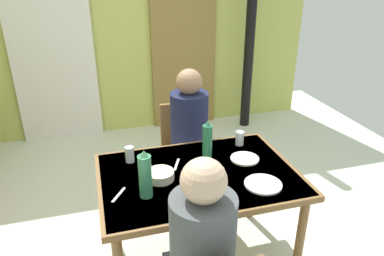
# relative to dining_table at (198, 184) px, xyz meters

# --- Properties ---
(ground_plane) EXTENTS (5.84, 5.84, 0.00)m
(ground_plane) POSITION_rel_dining_table_xyz_m (-0.17, 0.23, -0.65)
(ground_plane) COLOR silver
(wall_back) EXTENTS (4.63, 0.10, 2.72)m
(wall_back) POSITION_rel_dining_table_xyz_m (-0.17, 2.48, 0.71)
(wall_back) COLOR #BEC55F
(wall_back) RESTS_ON ground_plane
(door_wooden) EXTENTS (0.80, 0.05, 2.00)m
(door_wooden) POSITION_rel_dining_table_xyz_m (0.54, 2.40, 0.35)
(door_wooden) COLOR olive
(door_wooden) RESTS_ON ground_plane
(stove_pipe_column) EXTENTS (0.12, 0.12, 2.72)m
(stove_pipe_column) POSITION_rel_dining_table_xyz_m (1.28, 2.13, 0.71)
(stove_pipe_column) COLOR black
(stove_pipe_column) RESTS_ON ground_plane
(curtain_panel) EXTENTS (0.90, 0.03, 2.29)m
(curtain_panel) POSITION_rel_dining_table_xyz_m (-0.97, 2.38, 0.49)
(curtain_panel) COLOR white
(curtain_panel) RESTS_ON ground_plane
(dining_table) EXTENTS (1.25, 0.87, 0.73)m
(dining_table) POSITION_rel_dining_table_xyz_m (0.00, 0.00, 0.00)
(dining_table) COLOR brown
(dining_table) RESTS_ON ground_plane
(chair_far_diner) EXTENTS (0.40, 0.40, 0.87)m
(chair_far_diner) POSITION_rel_dining_table_xyz_m (0.12, 0.79, -0.15)
(chair_far_diner) COLOR brown
(chair_far_diner) RESTS_ON ground_plane
(person_near_diner) EXTENTS (0.30, 0.37, 0.77)m
(person_near_diner) POSITION_rel_dining_table_xyz_m (-0.18, -0.65, 0.13)
(person_near_diner) COLOR #49495B
(person_near_diner) RESTS_ON ground_plane
(person_far_diner) EXTENTS (0.30, 0.37, 0.77)m
(person_far_diner) POSITION_rel_dining_table_xyz_m (0.12, 0.65, 0.13)
(person_far_diner) COLOR #241E42
(person_far_diner) RESTS_ON ground_plane
(water_bottle_green_near) EXTENTS (0.06, 0.06, 0.29)m
(water_bottle_green_near) POSITION_rel_dining_table_xyz_m (0.10, 0.14, 0.22)
(water_bottle_green_near) COLOR #2A7A51
(water_bottle_green_near) RESTS_ON dining_table
(water_bottle_green_far) EXTENTS (0.08, 0.08, 0.29)m
(water_bottle_green_far) POSITION_rel_dining_table_xyz_m (-0.36, -0.15, 0.22)
(water_bottle_green_far) COLOR #3C8E63
(water_bottle_green_far) RESTS_ON dining_table
(serving_bowl_center) EXTENTS (0.17, 0.17, 0.05)m
(serving_bowl_center) POSITION_rel_dining_table_xyz_m (-0.24, 0.00, 0.10)
(serving_bowl_center) COLOR beige
(serving_bowl_center) RESTS_ON dining_table
(dinner_plate_near_left) EXTENTS (0.19, 0.19, 0.01)m
(dinner_plate_near_left) POSITION_rel_dining_table_xyz_m (0.35, 0.08, 0.08)
(dinner_plate_near_left) COLOR white
(dinner_plate_near_left) RESTS_ON dining_table
(dinner_plate_near_right) EXTENTS (0.23, 0.23, 0.01)m
(dinner_plate_near_right) POSITION_rel_dining_table_xyz_m (0.33, -0.23, 0.08)
(dinner_plate_near_right) COLOR white
(dinner_plate_near_right) RESTS_ON dining_table
(drinking_glass_by_near_diner) EXTENTS (0.06, 0.06, 0.10)m
(drinking_glass_by_near_diner) POSITION_rel_dining_table_xyz_m (0.40, 0.30, 0.13)
(drinking_glass_by_near_diner) COLOR silver
(drinking_glass_by_near_diner) RESTS_ON dining_table
(drinking_glass_by_far_diner) EXTENTS (0.06, 0.06, 0.11)m
(drinking_glass_by_far_diner) POSITION_rel_dining_table_xyz_m (-0.40, 0.27, 0.13)
(drinking_glass_by_far_diner) COLOR silver
(drinking_glass_by_far_diner) RESTS_ON dining_table
(bread_plate_sliced) EXTENTS (0.19, 0.19, 0.02)m
(bread_plate_sliced) POSITION_rel_dining_table_xyz_m (-0.00, -0.05, 0.09)
(bread_plate_sliced) COLOR #DBB77A
(bread_plate_sliced) RESTS_ON dining_table
(cutlery_knife_near) EXTENTS (0.07, 0.14, 0.00)m
(cutlery_knife_near) POSITION_rel_dining_table_xyz_m (-0.11, 0.14, 0.08)
(cutlery_knife_near) COLOR silver
(cutlery_knife_near) RESTS_ON dining_table
(cutlery_fork_near) EXTENTS (0.10, 0.13, 0.00)m
(cutlery_fork_near) POSITION_rel_dining_table_xyz_m (-0.51, -0.10, 0.08)
(cutlery_fork_near) COLOR silver
(cutlery_fork_near) RESTS_ON dining_table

